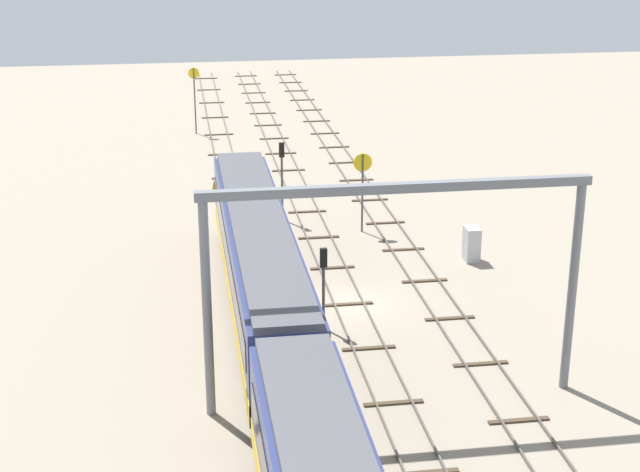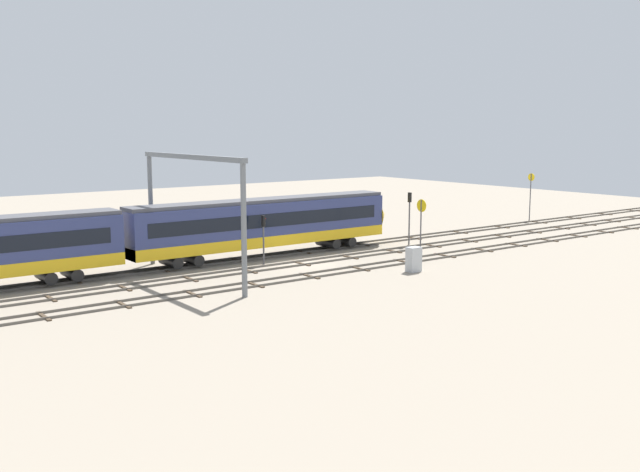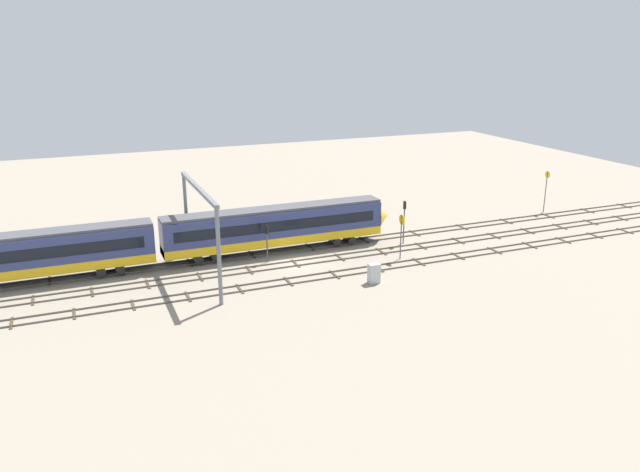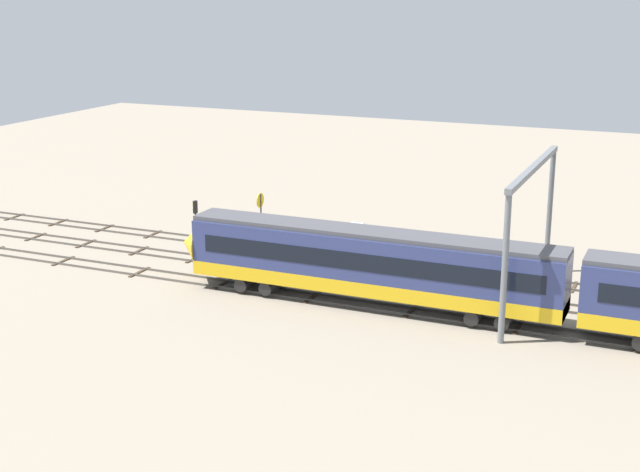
# 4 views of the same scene
# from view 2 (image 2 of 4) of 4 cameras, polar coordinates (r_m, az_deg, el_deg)

# --- Properties ---
(ground_plane) EXTENTS (149.36, 149.36, 0.00)m
(ground_plane) POSITION_cam_2_polar(r_m,az_deg,el_deg) (58.05, -1.50, -2.21)
(ground_plane) COLOR gray
(track_near_foreground) EXTENTS (133.36, 2.40, 0.16)m
(track_near_foreground) POSITION_cam_2_polar(r_m,az_deg,el_deg) (54.55, 1.19, -2.84)
(track_near_foreground) COLOR #59544C
(track_near_foreground) RESTS_ON ground
(track_second_near) EXTENTS (133.36, 2.40, 0.16)m
(track_second_near) POSITION_cam_2_polar(r_m,az_deg,el_deg) (58.03, -1.50, -2.15)
(track_second_near) COLOR #59544C
(track_second_near) RESTS_ON ground
(track_with_train) EXTENTS (133.36, 2.40, 0.16)m
(track_with_train) POSITION_cam_2_polar(r_m,az_deg,el_deg) (61.64, -3.89, -1.53)
(track_with_train) COLOR #59544C
(track_with_train) RESTS_ON ground
(overhead_gantry) EXTENTS (0.40, 14.90, 8.97)m
(overhead_gantry) POSITION_cam_2_polar(r_m,az_deg,el_deg) (52.26, -10.10, 3.63)
(overhead_gantry) COLOR slate
(overhead_gantry) RESTS_ON ground
(speed_sign_near_foreground) EXTENTS (0.14, 1.09, 4.79)m
(speed_sign_near_foreground) POSITION_cam_2_polar(r_m,az_deg,el_deg) (62.31, 7.99, 1.48)
(speed_sign_near_foreground) COLOR #4C4C51
(speed_sign_near_foreground) RESTS_ON ground
(speed_sign_mid_trackside) EXTENTS (0.14, 0.90, 5.54)m
(speed_sign_mid_trackside) POSITION_cam_2_polar(r_m,az_deg,el_deg) (88.41, 16.28, 3.49)
(speed_sign_mid_trackside) COLOR #4C4C51
(speed_sign_mid_trackside) RESTS_ON ground
(signal_light_trackside_approach) EXTENTS (0.31, 0.32, 4.90)m
(signal_light_trackside_approach) POSITION_cam_2_polar(r_m,az_deg,el_deg) (67.47, 7.08, 1.98)
(signal_light_trackside_approach) COLOR #4C4C51
(signal_light_trackside_approach) RESTS_ON ground
(signal_light_trackside_departure) EXTENTS (0.31, 0.32, 3.95)m
(signal_light_trackside_departure) POSITION_cam_2_polar(r_m,az_deg,el_deg) (57.60, -4.47, 0.32)
(signal_light_trackside_departure) COLOR #4C4C51
(signal_light_trackside_departure) RESTS_ON ground
(relay_cabinet) EXTENTS (1.07, 0.76, 1.90)m
(relay_cabinet) POSITION_cam_2_polar(r_m,az_deg,el_deg) (55.19, 7.40, -1.84)
(relay_cabinet) COLOR #B2B7BC
(relay_cabinet) RESTS_ON ground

